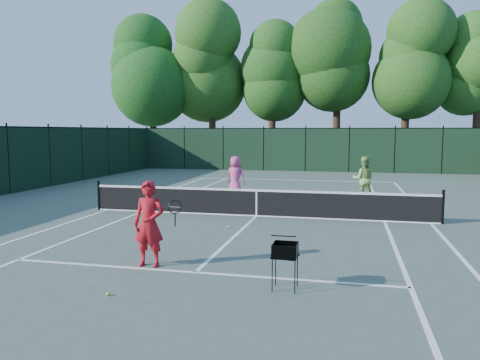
% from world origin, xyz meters
% --- Properties ---
extents(ground, '(90.00, 90.00, 0.00)m').
position_xyz_m(ground, '(0.00, 0.00, 0.00)').
color(ground, '#47564A').
rests_on(ground, ground).
extents(sideline_doubles_left, '(0.10, 23.77, 0.01)m').
position_xyz_m(sideline_doubles_left, '(-5.49, 0.00, 0.00)').
color(sideline_doubles_left, white).
rests_on(sideline_doubles_left, ground).
extents(sideline_doubles_right, '(0.10, 23.77, 0.01)m').
position_xyz_m(sideline_doubles_right, '(5.49, 0.00, 0.00)').
color(sideline_doubles_right, white).
rests_on(sideline_doubles_right, ground).
extents(sideline_singles_left, '(0.10, 23.77, 0.01)m').
position_xyz_m(sideline_singles_left, '(-4.12, 0.00, 0.00)').
color(sideline_singles_left, white).
rests_on(sideline_singles_left, ground).
extents(sideline_singles_right, '(0.10, 23.77, 0.01)m').
position_xyz_m(sideline_singles_right, '(4.12, 0.00, 0.00)').
color(sideline_singles_right, white).
rests_on(sideline_singles_right, ground).
extents(baseline_far, '(10.97, 0.10, 0.01)m').
position_xyz_m(baseline_far, '(0.00, 11.88, 0.00)').
color(baseline_far, white).
rests_on(baseline_far, ground).
extents(service_line_near, '(8.23, 0.10, 0.01)m').
position_xyz_m(service_line_near, '(0.00, -6.40, 0.00)').
color(service_line_near, white).
rests_on(service_line_near, ground).
extents(service_line_far, '(8.23, 0.10, 0.01)m').
position_xyz_m(service_line_far, '(0.00, 6.40, 0.00)').
color(service_line_far, white).
rests_on(service_line_far, ground).
extents(center_service_line, '(0.10, 12.80, 0.01)m').
position_xyz_m(center_service_line, '(0.00, 0.00, 0.00)').
color(center_service_line, white).
rests_on(center_service_line, ground).
extents(tennis_net, '(11.69, 0.09, 1.06)m').
position_xyz_m(tennis_net, '(0.00, 0.00, 0.48)').
color(tennis_net, black).
rests_on(tennis_net, ground).
extents(fence_far, '(24.00, 0.05, 3.00)m').
position_xyz_m(fence_far, '(0.00, 18.00, 1.50)').
color(fence_far, black).
rests_on(fence_far, ground).
extents(tree_0, '(6.40, 6.40, 13.14)m').
position_xyz_m(tree_0, '(-13.00, 21.50, 8.16)').
color(tree_0, black).
rests_on(tree_0, ground).
extents(tree_1, '(6.80, 6.80, 13.98)m').
position_xyz_m(tree_1, '(-8.00, 22.00, 8.69)').
color(tree_1, black).
rests_on(tree_1, ground).
extents(tree_2, '(6.00, 6.00, 12.40)m').
position_xyz_m(tree_2, '(-3.00, 21.80, 7.73)').
color(tree_2, black).
rests_on(tree_2, ground).
extents(tree_3, '(7.00, 7.00, 14.45)m').
position_xyz_m(tree_3, '(2.00, 22.30, 9.01)').
color(tree_3, black).
rests_on(tree_3, ground).
extents(tree_4, '(6.20, 6.20, 12.97)m').
position_xyz_m(tree_4, '(7.00, 21.60, 8.14)').
color(tree_4, black).
rests_on(tree_4, ground).
extents(tree_5, '(5.80, 5.80, 12.23)m').
position_xyz_m(tree_5, '(12.00, 22.10, 7.71)').
color(tree_5, black).
rests_on(tree_5, ground).
extents(coach, '(0.93, 0.63, 1.81)m').
position_xyz_m(coach, '(-1.09, -6.18, 0.91)').
color(coach, '#AD131C').
rests_on(coach, ground).
extents(player_pink, '(0.98, 0.77, 1.78)m').
position_xyz_m(player_pink, '(-1.74, 4.22, 0.89)').
color(player_pink, '#CF4982').
rests_on(player_pink, ground).
extents(player_green, '(0.91, 0.72, 1.83)m').
position_xyz_m(player_green, '(3.57, 4.17, 0.91)').
color(player_green, '#88B259').
rests_on(player_green, ground).
extents(ball_hopper, '(0.49, 0.49, 0.84)m').
position_xyz_m(ball_hopper, '(1.89, -6.98, 0.71)').
color(ball_hopper, black).
rests_on(ball_hopper, ground).
extents(loose_ball_near_cart, '(0.07, 0.07, 0.07)m').
position_xyz_m(loose_ball_near_cart, '(-1.05, -8.02, 0.03)').
color(loose_ball_near_cart, yellow).
rests_on(loose_ball_near_cart, ground).
extents(loose_ball_midcourt, '(0.07, 0.07, 0.07)m').
position_xyz_m(loose_ball_midcourt, '(-0.43, -2.04, 0.03)').
color(loose_ball_midcourt, '#C8D52B').
rests_on(loose_ball_midcourt, ground).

